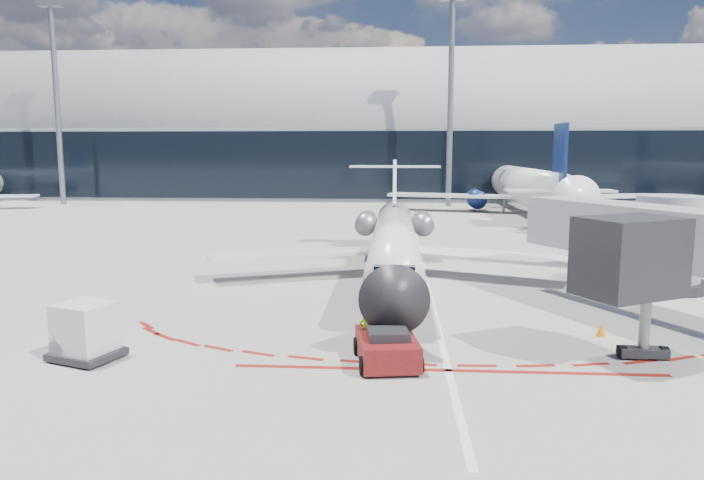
# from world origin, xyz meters

# --- Properties ---
(ground) EXTENTS (260.00, 260.00, 0.00)m
(ground) POSITION_xyz_m (0.00, 0.00, 0.00)
(ground) COLOR slate
(ground) RESTS_ON ground
(apron_centerline) EXTENTS (0.25, 40.00, 0.01)m
(apron_centerline) POSITION_xyz_m (0.00, 2.00, 0.01)
(apron_centerline) COLOR silver
(apron_centerline) RESTS_ON ground
(apron_stop_bar) EXTENTS (14.00, 0.25, 0.01)m
(apron_stop_bar) POSITION_xyz_m (0.00, -11.50, 0.01)
(apron_stop_bar) COLOR maroon
(apron_stop_bar) RESTS_ON ground
(terminal_building) EXTENTS (150.00, 24.15, 24.00)m
(terminal_building) POSITION_xyz_m (0.00, 64.97, 8.52)
(terminal_building) COLOR #999C9E
(terminal_building) RESTS_ON ground
(jet_bridge) EXTENTS (10.03, 15.20, 4.90)m
(jet_bridge) POSITION_xyz_m (9.79, -3.01, 3.01)
(jet_bridge) COLOR #92949A
(jet_bridge) RESTS_ON ground
(light_mast_west) EXTENTS (0.70, 0.70, 25.00)m
(light_mast_west) POSITION_xyz_m (-45.00, 48.00, 12.50)
(light_mast_west) COLOR slate
(light_mast_west) RESTS_ON ground
(light_mast_centre) EXTENTS (0.70, 0.70, 25.00)m
(light_mast_centre) POSITION_xyz_m (5.00, 48.00, 12.50)
(light_mast_centre) COLOR slate
(light_mast_centre) RESTS_ON ground
(regional_jet) EXTENTS (20.72, 25.55, 6.40)m
(regional_jet) POSITION_xyz_m (-1.77, 2.78, 2.14)
(regional_jet) COLOR silver
(regional_jet) RESTS_ON ground
(pushback_tug) EXTENTS (2.41, 4.84, 1.23)m
(pushback_tug) POSITION_xyz_m (-2.00, -10.92, 0.55)
(pushback_tug) COLOR #550C10
(pushback_tug) RESTS_ON ground
(ramp_worker) EXTENTS (0.74, 0.59, 1.76)m
(ramp_worker) POSITION_xyz_m (-2.67, -10.15, 0.88)
(ramp_worker) COLOR #A3ED19
(ramp_worker) RESTS_ON ground
(uld_container) EXTENTS (2.56, 2.37, 1.96)m
(uld_container) POSITION_xyz_m (-12.22, -11.21, 0.97)
(uld_container) COLOR black
(uld_container) RESTS_ON ground
(safety_cone_left) EXTENTS (0.34, 0.34, 0.47)m
(safety_cone_left) POSITION_xyz_m (-14.78, -5.01, 0.24)
(safety_cone_left) COLOR orange
(safety_cone_left) RESTS_ON ground
(safety_cone_right) EXTENTS (0.37, 0.37, 0.51)m
(safety_cone_right) POSITION_xyz_m (6.16, -7.30, 0.25)
(safety_cone_right) COLOR orange
(safety_cone_right) RESTS_ON ground
(bg_airliner_1) EXTENTS (36.29, 38.42, 11.74)m
(bg_airliner_1) POSITION_xyz_m (13.04, 42.19, 5.87)
(bg_airliner_1) COLOR silver
(bg_airliner_1) RESTS_ON ground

